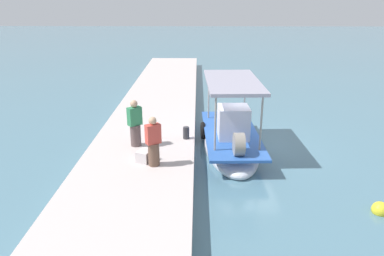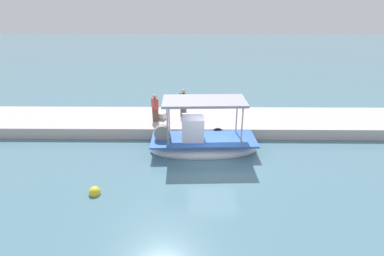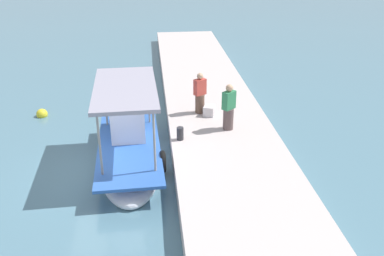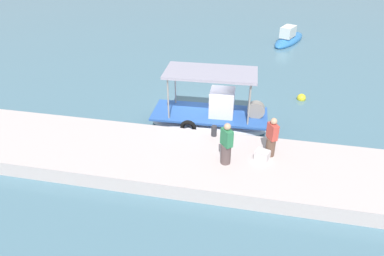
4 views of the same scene
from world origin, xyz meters
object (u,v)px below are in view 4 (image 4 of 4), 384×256
fisherman_by_crate (226,145)px  marker_buoy (301,98)px  moored_boat_near (289,39)px  cargo_crate (262,155)px  main_fishing_boat (211,118)px  fisherman_near_bollard (272,139)px  mooring_bollard (214,131)px

fisherman_by_crate → marker_buoy: size_ratio=3.63×
fisherman_by_crate → marker_buoy: 8.29m
moored_boat_near → marker_buoy: bearing=-88.1°
fisherman_by_crate → cargo_crate: fisherman_by_crate is taller
marker_buoy → moored_boat_near: size_ratio=0.10×
main_fishing_boat → fisherman_near_bollard: (2.73, -2.73, 0.89)m
fisherman_by_crate → mooring_bollard: size_ratio=3.72×
main_fishing_boat → marker_buoy: 5.92m
main_fishing_boat → fisherman_near_bollard: bearing=-45.0°
main_fishing_boat → fisherman_by_crate: 3.85m
fisherman_near_bollard → fisherman_by_crate: 1.85m
mooring_bollard → fisherman_by_crate: bearing=-68.7°
cargo_crate → moored_boat_near: bearing=84.6°
fisherman_near_bollard → fisherman_by_crate: fisherman_by_crate is taller
cargo_crate → moored_boat_near: 17.69m
main_fishing_boat → fisherman_near_bollard: main_fishing_boat is taller
fisherman_near_bollard → marker_buoy: bearing=75.4°
main_fishing_boat → mooring_bollard: size_ratio=12.23×
mooring_bollard → marker_buoy: 7.00m
main_fishing_boat → moored_boat_near: 15.10m
cargo_crate → marker_buoy: bearing=73.9°
cargo_crate → marker_buoy: size_ratio=1.09×
main_fishing_boat → moored_boat_near: size_ratio=1.15×
fisherman_near_bollard → mooring_bollard: fisherman_near_bollard is taller
fisherman_near_bollard → moored_boat_near: fisherman_near_bollard is taller
marker_buoy → cargo_crate: bearing=-106.1°
main_fishing_boat → cargo_crate: size_ratio=10.98×
mooring_bollard → cargo_crate: 2.45m
main_fishing_boat → mooring_bollard: (0.38, -1.76, 0.37)m
main_fishing_boat → fisherman_by_crate: bearing=-73.1°
main_fishing_boat → fisherman_by_crate: (1.09, -3.58, 0.92)m
main_fishing_boat → cargo_crate: (2.44, -3.08, 0.33)m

